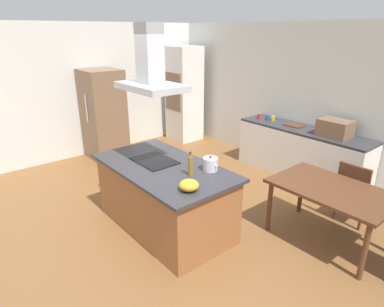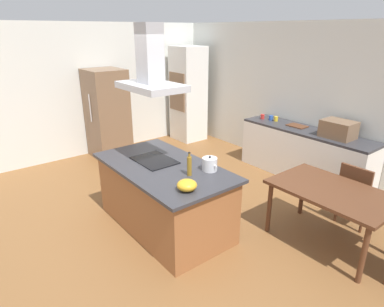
# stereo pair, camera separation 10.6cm
# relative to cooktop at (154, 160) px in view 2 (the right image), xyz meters

# --- Properties ---
(ground) EXTENTS (16.00, 16.00, 0.00)m
(ground) POSITION_rel_cooktop_xyz_m (0.21, 1.50, -0.91)
(ground) COLOR brown
(wall_back) EXTENTS (7.20, 0.10, 2.70)m
(wall_back) POSITION_rel_cooktop_xyz_m (0.21, 3.25, 0.44)
(wall_back) COLOR silver
(wall_back) RESTS_ON ground
(wall_left) EXTENTS (0.10, 8.80, 2.70)m
(wall_left) POSITION_rel_cooktop_xyz_m (-3.24, 1.00, 0.44)
(wall_left) COLOR silver
(wall_left) RESTS_ON ground
(kitchen_island) EXTENTS (1.98, 1.09, 0.90)m
(kitchen_island) POSITION_rel_cooktop_xyz_m (0.21, 0.00, -0.45)
(kitchen_island) COLOR #995B33
(kitchen_island) RESTS_ON ground
(cooktop) EXTENTS (0.60, 0.44, 0.01)m
(cooktop) POSITION_rel_cooktop_xyz_m (0.00, 0.00, 0.00)
(cooktop) COLOR black
(cooktop) RESTS_ON kitchen_island
(tea_kettle) EXTENTS (0.24, 0.19, 0.19)m
(tea_kettle) POSITION_rel_cooktop_xyz_m (0.71, 0.37, 0.08)
(tea_kettle) COLOR silver
(tea_kettle) RESTS_ON kitchen_island
(olive_oil_bottle) EXTENTS (0.06, 0.06, 0.30)m
(olive_oil_bottle) POSITION_rel_cooktop_xyz_m (0.67, 0.08, 0.12)
(olive_oil_bottle) COLOR olive
(olive_oil_bottle) RESTS_ON kitchen_island
(mixing_bowl) EXTENTS (0.22, 0.22, 0.12)m
(mixing_bowl) POSITION_rel_cooktop_xyz_m (0.96, -0.19, 0.06)
(mixing_bowl) COLOR gold
(mixing_bowl) RESTS_ON kitchen_island
(back_counter) EXTENTS (2.42, 0.62, 0.90)m
(back_counter) POSITION_rel_cooktop_xyz_m (0.43, 2.88, -0.46)
(back_counter) COLOR white
(back_counter) RESTS_ON ground
(countertop_microwave) EXTENTS (0.50, 0.38, 0.28)m
(countertop_microwave) POSITION_rel_cooktop_xyz_m (0.99, 2.88, 0.13)
(countertop_microwave) COLOR brown
(countertop_microwave) RESTS_ON back_counter
(coffee_mug_red) EXTENTS (0.08, 0.08, 0.09)m
(coffee_mug_red) POSITION_rel_cooktop_xyz_m (-0.56, 2.85, 0.04)
(coffee_mug_red) COLOR red
(coffee_mug_red) RESTS_ON back_counter
(coffee_mug_blue) EXTENTS (0.08, 0.08, 0.09)m
(coffee_mug_blue) POSITION_rel_cooktop_xyz_m (-0.40, 2.91, 0.04)
(coffee_mug_blue) COLOR #2D56B2
(coffee_mug_blue) RESTS_ON back_counter
(coffee_mug_yellow) EXTENTS (0.08, 0.08, 0.09)m
(coffee_mug_yellow) POSITION_rel_cooktop_xyz_m (-0.28, 2.92, 0.04)
(coffee_mug_yellow) COLOR gold
(coffee_mug_yellow) RESTS_ON back_counter
(cutting_board) EXTENTS (0.34, 0.24, 0.02)m
(cutting_board) POSITION_rel_cooktop_xyz_m (0.19, 2.93, 0.00)
(cutting_board) COLOR #59331E
(cutting_board) RESTS_ON back_counter
(wall_oven_stack) EXTENTS (0.70, 0.66, 2.20)m
(wall_oven_stack) POSITION_rel_cooktop_xyz_m (-2.69, 2.65, 0.20)
(wall_oven_stack) COLOR white
(wall_oven_stack) RESTS_ON ground
(refrigerator) EXTENTS (0.80, 0.73, 1.82)m
(refrigerator) POSITION_rel_cooktop_xyz_m (-2.77, 0.60, 0.00)
(refrigerator) COLOR brown
(refrigerator) RESTS_ON ground
(dining_table) EXTENTS (1.40, 0.90, 0.75)m
(dining_table) POSITION_rel_cooktop_xyz_m (1.80, 1.38, -0.24)
(dining_table) COLOR #59331E
(dining_table) RESTS_ON ground
(chair_facing_back_wall) EXTENTS (0.42, 0.42, 0.89)m
(chair_facing_back_wall) POSITION_rel_cooktop_xyz_m (1.80, 2.05, -0.40)
(chair_facing_back_wall) COLOR #333338
(chair_facing_back_wall) RESTS_ON ground
(range_hood) EXTENTS (0.90, 0.55, 0.78)m
(range_hood) POSITION_rel_cooktop_xyz_m (0.00, 0.00, 1.20)
(range_hood) COLOR #ADADB2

